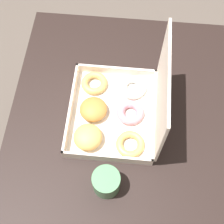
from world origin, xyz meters
TOP-DOWN VIEW (x-y plane):
  - ground_plane at (0.00, 0.00)m, footprint 8.00×8.00m
  - dining_table at (0.00, 0.00)m, footprint 0.97×0.79m
  - donut_box at (-0.03, -0.01)m, footprint 0.35×0.31m
  - coffee_mug at (0.22, -0.02)m, footprint 0.09×0.09m

SIDE VIEW (x-z plane):
  - ground_plane at x=0.00m, z-range 0.00..0.00m
  - dining_table at x=0.00m, z-range 0.24..0.96m
  - coffee_mug at x=0.22m, z-range 0.71..0.81m
  - donut_box at x=-0.03m, z-range 0.61..0.92m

